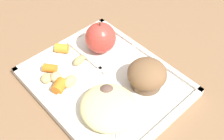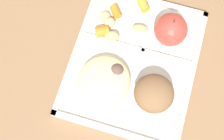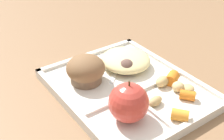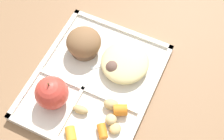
# 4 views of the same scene
# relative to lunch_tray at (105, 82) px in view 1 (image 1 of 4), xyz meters

# --- Properties ---
(ground) EXTENTS (6.00, 6.00, 0.00)m
(ground) POSITION_rel_lunch_tray_xyz_m (0.00, -0.00, -0.01)
(ground) COLOR #846042
(lunch_tray) EXTENTS (0.36, 0.30, 0.02)m
(lunch_tray) POSITION_rel_lunch_tray_xyz_m (0.00, 0.00, 0.00)
(lunch_tray) COLOR silver
(lunch_tray) RESTS_ON ground
(green_apple) EXTENTS (0.08, 0.08, 0.09)m
(green_apple) POSITION_rel_lunch_tray_xyz_m (-0.09, 0.06, 0.05)
(green_apple) COLOR #C63D33
(green_apple) RESTS_ON lunch_tray
(bran_muffin) EXTENTS (0.09, 0.09, 0.07)m
(bran_muffin) POSITION_rel_lunch_tray_xyz_m (0.07, 0.06, 0.04)
(bran_muffin) COLOR brown
(bran_muffin) RESTS_ON lunch_tray
(carrot_slice_diagonal) EXTENTS (0.04, 0.04, 0.02)m
(carrot_slice_diagonal) POSITION_rel_lunch_tray_xyz_m (-0.11, -0.08, 0.02)
(carrot_slice_diagonal) COLOR orange
(carrot_slice_diagonal) RESTS_ON lunch_tray
(carrot_slice_small) EXTENTS (0.04, 0.04, 0.02)m
(carrot_slice_small) POSITION_rel_lunch_tray_xyz_m (-0.15, -0.02, 0.02)
(carrot_slice_small) COLOR orange
(carrot_slice_small) RESTS_ON lunch_tray
(carrot_slice_center) EXTENTS (0.04, 0.04, 0.03)m
(carrot_slice_center) POSITION_rel_lunch_tray_xyz_m (-0.05, -0.09, 0.02)
(carrot_slice_center) COLOR orange
(carrot_slice_center) RESTS_ON lunch_tray
(potato_chunk_small) EXTENTS (0.04, 0.04, 0.02)m
(potato_chunk_small) POSITION_rel_lunch_tray_xyz_m (-0.09, -0.10, 0.01)
(potato_chunk_small) COLOR tan
(potato_chunk_small) RESTS_ON lunch_tray
(potato_chunk_browned) EXTENTS (0.04, 0.04, 0.02)m
(potato_chunk_browned) POSITION_rel_lunch_tray_xyz_m (-0.08, -0.08, 0.02)
(potato_chunk_browned) COLOR tan
(potato_chunk_browned) RESTS_ON lunch_tray
(potato_chunk_golden) EXTENTS (0.03, 0.04, 0.03)m
(potato_chunk_golden) POSITION_rel_lunch_tray_xyz_m (-0.04, -0.07, 0.02)
(potato_chunk_golden) COLOR tan
(potato_chunk_golden) RESTS_ON lunch_tray
(potato_chunk_wedge) EXTENTS (0.02, 0.04, 0.02)m
(potato_chunk_wedge) POSITION_rel_lunch_tray_xyz_m (-0.09, -0.01, 0.02)
(potato_chunk_wedge) COLOR tan
(potato_chunk_wedge) RESTS_ON lunch_tray
(egg_noodle_pile) EXTENTS (0.13, 0.12, 0.04)m
(egg_noodle_pile) POSITION_rel_lunch_tray_xyz_m (0.07, -0.05, 0.03)
(egg_noodle_pile) COLOR beige
(egg_noodle_pile) RESTS_ON lunch_tray
(meatball_center) EXTENTS (0.03, 0.03, 0.03)m
(meatball_center) POSITION_rel_lunch_tray_xyz_m (0.06, -0.06, 0.02)
(meatball_center) COLOR #755B4C
(meatball_center) RESTS_ON lunch_tray
(meatball_side) EXTENTS (0.04, 0.04, 0.04)m
(meatball_side) POSITION_rel_lunch_tray_xyz_m (0.06, -0.07, 0.02)
(meatball_side) COLOR #755B4C
(meatball_side) RESTS_ON lunch_tray
(meatball_front) EXTENTS (0.04, 0.04, 0.04)m
(meatball_front) POSITION_rel_lunch_tray_xyz_m (0.04, -0.03, 0.03)
(meatball_front) COLOR brown
(meatball_front) RESTS_ON lunch_tray
(meatball_back) EXTENTS (0.03, 0.03, 0.03)m
(meatball_back) POSITION_rel_lunch_tray_xyz_m (0.09, -0.03, 0.02)
(meatball_back) COLOR #755B4C
(meatball_back) RESTS_ON lunch_tray
(plastic_fork) EXTENTS (0.11, 0.12, 0.00)m
(plastic_fork) POSITION_rel_lunch_tray_xyz_m (0.09, -0.04, 0.01)
(plastic_fork) COLOR white
(plastic_fork) RESTS_ON lunch_tray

